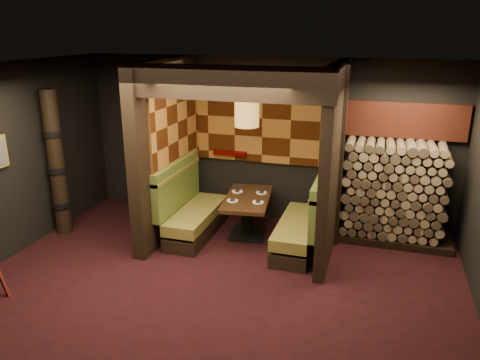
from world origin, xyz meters
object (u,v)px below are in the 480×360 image
pendant_lamp (247,112)px  totem_column (57,164)px  dining_table (247,210)px  booth_bench_left (191,211)px  firewood_stack (399,193)px  booth_bench_right (304,225)px

pendant_lamp → totem_column: (-3.01, -0.70, -0.89)m
dining_table → pendant_lamp: bearing=-90.0°
booth_bench_left → firewood_stack: size_ratio=0.92×
totem_column → firewood_stack: 5.49m
booth_bench_right → totem_column: size_ratio=0.67×
booth_bench_left → pendant_lamp: bearing=9.2°
booth_bench_left → totem_column: 2.30m
booth_bench_right → pendant_lamp: pendant_lamp is taller
booth_bench_right → pendant_lamp: (-0.98, 0.15, 1.68)m
booth_bench_right → booth_bench_left: bearing=180.0°
booth_bench_left → firewood_stack: firewood_stack is taller
booth_bench_left → firewood_stack: bearing=12.2°
booth_bench_left → totem_column: size_ratio=0.67×
totem_column → firewood_stack: bearing=13.2°
dining_table → firewood_stack: firewood_stack is taller
booth_bench_right → totem_column: 4.10m
booth_bench_left → dining_table: bearing=12.2°
booth_bench_left → totem_column: (-2.09, -0.55, 0.79)m
booth_bench_left → booth_bench_right: 1.89m
firewood_stack → totem_column: bearing=-166.8°
booth_bench_right → dining_table: size_ratio=1.16×
booth_bench_left → booth_bench_right: bearing=0.0°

